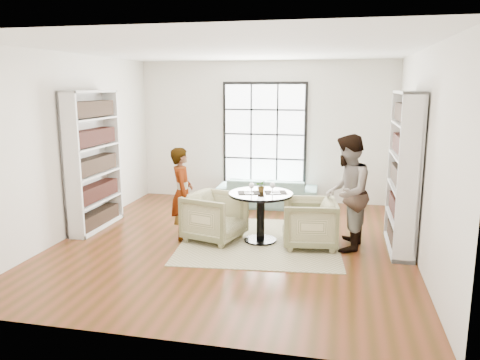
% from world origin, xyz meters
% --- Properties ---
extents(ground, '(6.00, 6.00, 0.00)m').
position_xyz_m(ground, '(0.00, 0.00, 0.00)').
color(ground, '#612C17').
extents(room_shell, '(6.00, 6.01, 6.00)m').
position_xyz_m(room_shell, '(0.00, 0.54, 1.26)').
color(room_shell, silver).
rests_on(room_shell, ground).
extents(rug, '(2.72, 2.72, 0.01)m').
position_xyz_m(rug, '(0.41, 0.17, 0.01)').
color(rug, tan).
rests_on(rug, ground).
extents(pedestal_table, '(1.01, 1.01, 0.81)m').
position_xyz_m(pedestal_table, '(0.41, 0.16, 0.58)').
color(pedestal_table, black).
rests_on(pedestal_table, ground).
extents(sofa, '(2.07, 0.86, 0.60)m').
position_xyz_m(sofa, '(0.16, 2.45, 0.30)').
color(sofa, slate).
rests_on(sofa, ground).
extents(armchair_left, '(1.05, 1.03, 0.78)m').
position_xyz_m(armchair_left, '(-0.32, 0.08, 0.39)').
color(armchair_left, '#BEBC88').
rests_on(armchair_left, ground).
extents(armchair_right, '(0.92, 0.90, 0.75)m').
position_xyz_m(armchair_right, '(1.19, 0.10, 0.38)').
color(armchair_right, '#BDBB87').
rests_on(armchair_right, ground).
extents(person_left, '(0.52, 0.64, 1.51)m').
position_xyz_m(person_left, '(-0.87, 0.08, 0.75)').
color(person_left, gray).
rests_on(person_left, ground).
extents(person_right, '(0.78, 0.94, 1.77)m').
position_xyz_m(person_right, '(1.74, 0.10, 0.88)').
color(person_right, gray).
rests_on(person_right, ground).
extents(placemat_left, '(0.40, 0.34, 0.01)m').
position_xyz_m(placemat_left, '(0.23, 0.11, 0.81)').
color(placemat_left, '#2A2624').
rests_on(placemat_left, pedestal_table).
extents(placemat_right, '(0.40, 0.34, 0.01)m').
position_xyz_m(placemat_right, '(0.64, 0.22, 0.81)').
color(placemat_right, '#2A2624').
rests_on(placemat_right, pedestal_table).
extents(cutlery_left, '(0.19, 0.25, 0.01)m').
position_xyz_m(cutlery_left, '(0.23, 0.11, 0.82)').
color(cutlery_left, silver).
rests_on(cutlery_left, placemat_left).
extents(cutlery_right, '(0.19, 0.25, 0.01)m').
position_xyz_m(cutlery_right, '(0.64, 0.22, 0.82)').
color(cutlery_right, silver).
rests_on(cutlery_right, placemat_right).
extents(wine_glass_left, '(0.08, 0.08, 0.19)m').
position_xyz_m(wine_glass_left, '(0.29, 0.02, 0.94)').
color(wine_glass_left, silver).
rests_on(wine_glass_left, pedestal_table).
extents(wine_glass_right, '(0.09, 0.09, 0.19)m').
position_xyz_m(wine_glass_right, '(0.61, 0.10, 0.94)').
color(wine_glass_right, silver).
rests_on(wine_glass_right, pedestal_table).
extents(flower_centerpiece, '(0.20, 0.18, 0.19)m').
position_xyz_m(flower_centerpiece, '(0.41, 0.23, 0.90)').
color(flower_centerpiece, gray).
rests_on(flower_centerpiece, pedestal_table).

